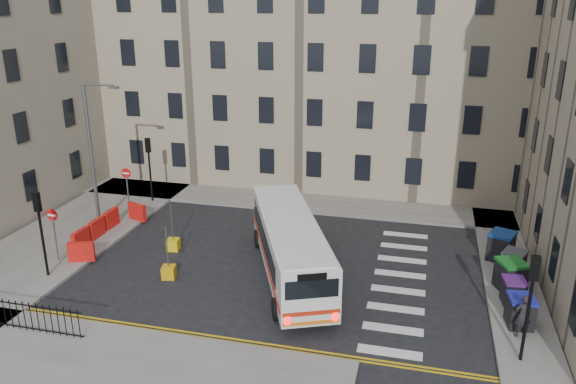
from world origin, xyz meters
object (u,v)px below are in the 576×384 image
at_px(wheelie_bin_d, 513,263).
at_px(streetlamp, 91,154).
at_px(bollard_chevron, 169,272).
at_px(wheelie_bin_b, 513,291).
at_px(wheelie_bin_a, 520,311).
at_px(bus, 290,244).
at_px(wheelie_bin_e, 501,246).
at_px(wheelie_bin_c, 510,275).
at_px(bollard_yellow, 173,244).
at_px(pedestrian, 523,316).

bearing_deg(wheelie_bin_d, streetlamp, -158.67).
bearing_deg(bollard_chevron, wheelie_bin_b, 4.59).
bearing_deg(wheelie_bin_d, wheelie_bin_a, -70.37).
height_order(bus, wheelie_bin_e, bus).
relative_size(wheelie_bin_e, bollard_chevron, 2.69).
relative_size(wheelie_bin_c, bollard_chevron, 2.61).
xyz_separation_m(bollard_yellow, bollard_chevron, (1.13, -2.90, 0.00)).
relative_size(streetlamp, bus, 0.78).
xyz_separation_m(streetlamp, bollard_chevron, (6.50, -4.61, -4.04)).
bearing_deg(wheelie_bin_a, wheelie_bin_c, 84.14).
bearing_deg(wheelie_bin_c, wheelie_bin_d, 55.19).
relative_size(streetlamp, pedestrian, 4.59).
relative_size(bus, bollard_chevron, 17.31).
xyz_separation_m(streetlamp, wheelie_bin_c, (21.79, -2.15, -3.49)).
bearing_deg(wheelie_bin_b, bus, 171.16).
height_order(wheelie_bin_d, bollard_yellow, wheelie_bin_d).
distance_m(wheelie_bin_d, wheelie_bin_e, 1.72).
xyz_separation_m(pedestrian, bollard_chevron, (-15.28, 1.32, -0.74)).
height_order(pedestrian, bollard_yellow, pedestrian).
bearing_deg(streetlamp, wheelie_bin_c, -5.63).
height_order(wheelie_bin_b, pedestrian, pedestrian).
distance_m(bus, wheelie_bin_b, 9.87).
distance_m(wheelie_bin_a, bollard_yellow, 16.82).
xyz_separation_m(wheelie_bin_e, bollard_chevron, (-15.20, -5.60, -0.56)).
bearing_deg(streetlamp, bollard_yellow, -17.66).
bearing_deg(pedestrian, wheelie_bin_d, -112.14).
bearing_deg(wheelie_bin_a, bus, 161.40).
xyz_separation_m(wheelie_bin_c, bollard_yellow, (-16.42, 0.44, -0.54)).
bearing_deg(wheelie_bin_d, wheelie_bin_c, -78.72).
relative_size(bus, bollard_yellow, 17.31).
bearing_deg(pedestrian, streetlamp, -33.97).
height_order(streetlamp, bus, streetlamp).
distance_m(bus, wheelie_bin_e, 10.57).
height_order(bus, bollard_chevron, bus).
distance_m(wheelie_bin_d, bollard_chevron, 16.09).
bearing_deg(wheelie_bin_b, bollard_chevron, 177.89).
bearing_deg(bus, wheelie_bin_b, -25.27).
relative_size(wheelie_bin_d, pedestrian, 0.78).
distance_m(wheelie_bin_c, wheelie_bin_e, 3.14).
bearing_deg(wheelie_bin_a, pedestrian, -99.61).
relative_size(wheelie_bin_a, bollard_yellow, 2.09).
height_order(wheelie_bin_c, wheelie_bin_e, wheelie_bin_e).
bearing_deg(bollard_chevron, wheelie_bin_e, 20.22).
distance_m(wheelie_bin_b, pedestrian, 2.57).
xyz_separation_m(wheelie_bin_b, wheelie_bin_d, (0.32, 2.70, 0.05)).
height_order(wheelie_bin_a, wheelie_bin_b, wheelie_bin_a).
xyz_separation_m(wheelie_bin_c, bollard_chevron, (-15.29, -2.46, -0.54)).
height_order(wheelie_bin_d, wheelie_bin_e, wheelie_bin_e).
relative_size(wheelie_bin_c, pedestrian, 0.88).
relative_size(wheelie_bin_a, pedestrian, 0.71).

